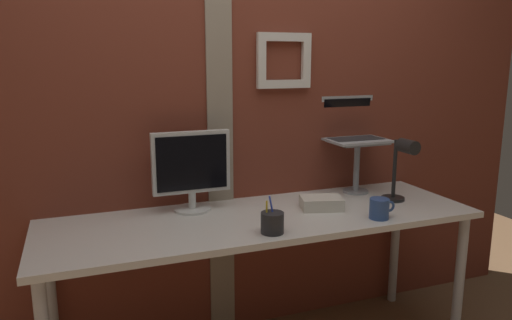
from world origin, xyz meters
The scene contains 9 objects.
brick_wall_back centered at (0.00, 0.38, 1.19)m, with size 3.69×0.16×2.37m.
desk centered at (0.04, 0.00, 0.67)m, with size 2.05×0.65×0.74m.
monitor centered at (-0.26, 0.20, 0.96)m, with size 0.38×0.18×0.39m.
laptop_stand centered at (0.67, 0.20, 0.93)m, with size 0.28×0.22×0.29m.
laptop centered at (0.67, 0.27, 1.09)m, with size 0.32×0.27×0.24m.
desk_lamp centered at (0.77, -0.06, 0.95)m, with size 0.12×0.20×0.34m.
pen_cup centered at (-0.01, -0.23, 0.79)m, with size 0.10×0.10×0.16m.
coffee_mug centered at (0.53, -0.23, 0.79)m, with size 0.13×0.09×0.10m.
paper_clutter_stack centered at (0.35, 0.00, 0.77)m, with size 0.20×0.14×0.06m, color silver.
Camera 1 is at (-0.77, -2.02, 1.47)m, focal length 33.90 mm.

